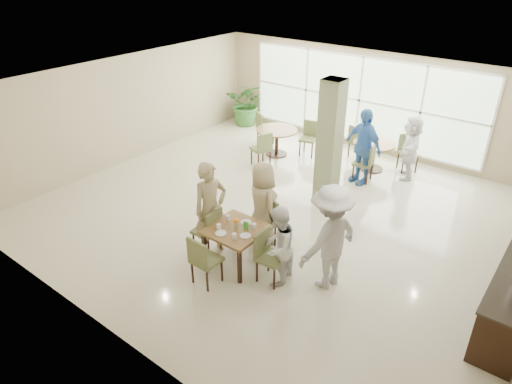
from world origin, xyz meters
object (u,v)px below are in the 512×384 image
Objects in this scene: teen_left at (211,209)px; adult_b at (410,147)px; potted_plant at (247,104)px; round_table_left at (277,135)px; round_table_right at (374,149)px; adult_standing at (327,118)px; teen_far at (262,204)px; teen_standing at (330,238)px; main_table at (236,233)px; teen_right at (278,246)px; adult_a at (363,146)px.

teen_left reaches higher than adult_b.
potted_plant is at bearing 52.26° from teen_left.
round_table_left is 2.67m from round_table_right.
round_table_right is 0.59× the size of adult_standing.
teen_standing reaches higher than teen_far.
round_table_left is 2.64m from potted_plant.
main_table is 0.90m from teen_right.
round_table_left is 0.62× the size of teen_left.
teen_right is (0.90, 0.04, 0.07)m from main_table.
teen_left is 0.99× the size of adult_standing.
round_table_right is 0.63× the size of teen_far.
teen_far is at bearing 93.64° from main_table.
round_table_left is 3.57m from adult_b.
adult_a reaches higher than round_table_left.
adult_standing reaches higher than teen_far.
adult_a is at bearing -147.97° from teen_standing.
main_table is 0.52× the size of adult_a.
main_table and round_table_right have the same top height.
teen_far reaches higher than potted_plant.
teen_standing reaches higher than adult_b.
teen_left is 4.51m from adult_a.
main_table is 5.31m from round_table_right.
teen_right is 4.46m from adult_a.
round_table_left is at bearing 63.56° from adult_standing.
potted_plant is 0.88× the size of adult_b.
adult_b is at bearing -160.74° from teen_standing.
teen_left is (-0.64, 0.03, 0.26)m from main_table.
adult_a reaches higher than main_table.
main_table is 0.52× the size of teen_standing.
potted_plant is at bearing -23.92° from teen_far.
round_table_left is 1.56m from adult_standing.
teen_standing reaches higher than teen_left.
main_table is 7.54m from potted_plant.
teen_left is 0.97× the size of teen_standing.
adult_standing reaches higher than adult_b.
adult_b is (1.16, 4.57, -0.05)m from teen_far.
round_table_right is at bearing 87.67° from main_table.
adult_a is (4.84, -1.57, 0.23)m from potted_plant.
main_table is 0.67× the size of teen_right.
main_table is at bearing -73.89° from teen_left.
potted_plant is 8.09m from teen_right.
teen_right reaches higher than potted_plant.
adult_a is (0.07, -0.86, 0.38)m from round_table_right.
adult_a is at bearing 176.09° from teen_right.
teen_left is at bearing -101.75° from teen_right.
round_table_right is 0.94m from adult_a.
teen_far is 1.70m from teen_standing.
adult_a is (0.28, 4.45, 0.28)m from main_table.
teen_right reaches higher than round_table_left.
teen_standing is 6.19m from adult_standing.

